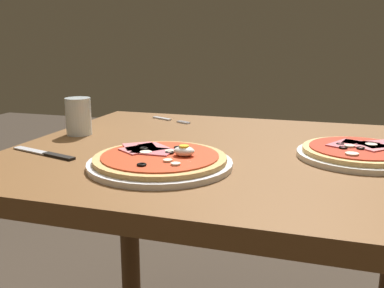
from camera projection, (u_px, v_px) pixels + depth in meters
dining_table at (227, 200)px, 1.08m from camera, size 1.02×0.86×0.75m
pizza_foreground at (160, 161)px, 0.91m from camera, size 0.30×0.30×0.05m
pizza_across_left at (359, 153)px, 0.98m from camera, size 0.27×0.27×0.03m
water_glass_near at (79, 119)px, 1.21m from camera, size 0.07×0.07×0.10m
fork at (168, 120)px, 1.42m from camera, size 0.15×0.08×0.00m
knife at (47, 154)px, 1.00m from camera, size 0.19×0.07×0.01m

